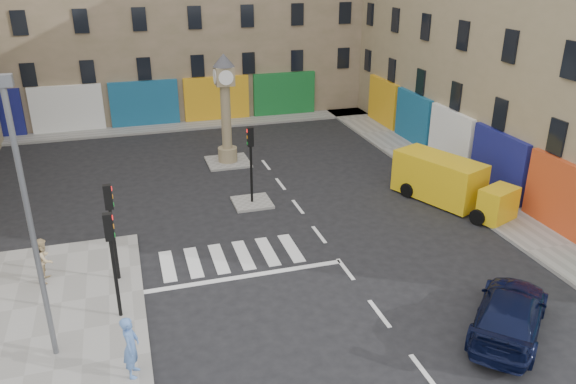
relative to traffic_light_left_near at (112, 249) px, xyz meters
name	(u,v)px	position (x,y,z in m)	size (l,w,h in m)	color
ground	(356,283)	(8.30, -0.20, -2.62)	(120.00, 120.00, 0.00)	black
sidewalk_left	(24,378)	(-2.70, -2.20, -2.55)	(7.00, 16.00, 0.15)	gray
sidewalk_right	(428,166)	(17.00, 9.80, -2.55)	(2.60, 30.00, 0.15)	gray
sidewalk_far	(177,126)	(4.30, 22.00, -2.55)	(32.00, 2.40, 0.15)	gray
island_near	(252,202)	(6.30, 7.80, -2.56)	(1.80, 1.80, 0.12)	gray
island_far	(228,162)	(6.30, 13.80, -2.56)	(2.40, 2.40, 0.12)	gray
building_right	(547,17)	(23.30, 9.80, 5.38)	(10.00, 30.00, 16.00)	#8F7D5E
traffic_light_left_near	(112,249)	(0.00, 0.00, 0.00)	(0.28, 0.22, 3.70)	black
traffic_light_left_far	(111,217)	(0.00, 2.40, 0.00)	(0.28, 0.22, 3.70)	black
traffic_light_island	(251,153)	(6.30, 7.80, -0.03)	(0.28, 0.22, 3.70)	black
lamp_post	(28,212)	(-1.90, -1.40, 2.17)	(0.50, 0.25, 8.30)	#595B60
clock_pillar	(225,102)	(6.30, 13.80, 0.93)	(1.20, 1.20, 6.10)	#8F7D5E
navy_sedan	(510,313)	(11.78, -4.25, -1.92)	(1.98, 4.86, 1.41)	black
yellow_van	(449,182)	(15.32, 5.16, -1.54)	(3.88, 6.20, 2.17)	gold
pedestrian_blue	(131,347)	(0.30, -3.02, -1.52)	(0.69, 0.45, 1.89)	#4E74B4
pedestrian_tan	(44,260)	(-2.50, 3.05, -1.64)	(0.81, 0.63, 1.66)	tan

